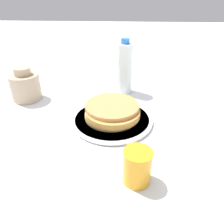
% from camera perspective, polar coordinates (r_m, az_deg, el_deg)
% --- Properties ---
extents(ground_plane, '(4.00, 4.00, 0.00)m').
position_cam_1_polar(ground_plane, '(0.66, -2.47, -3.01)').
color(ground_plane, white).
extents(plate, '(0.24, 0.24, 0.01)m').
position_cam_1_polar(plate, '(0.66, 0.00, -1.93)').
color(plate, white).
rests_on(plate, ground_plane).
extents(pancake_stack, '(0.17, 0.17, 0.04)m').
position_cam_1_polar(pancake_stack, '(0.65, 0.06, 0.10)').
color(pancake_stack, tan).
rests_on(pancake_stack, plate).
extents(juice_glass, '(0.06, 0.06, 0.08)m').
position_cam_1_polar(juice_glass, '(0.47, 6.58, -13.94)').
color(juice_glass, orange).
rests_on(juice_glass, ground_plane).
extents(cream_jug, '(0.10, 0.10, 0.12)m').
position_cam_1_polar(cream_jug, '(0.83, -21.70, 6.37)').
color(cream_jug, tan).
rests_on(cream_jug, ground_plane).
extents(water_bottle_near, '(0.06, 0.06, 0.20)m').
position_cam_1_polar(water_bottle_near, '(0.82, 3.26, 11.34)').
color(water_bottle_near, silver).
rests_on(water_bottle_near, ground_plane).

